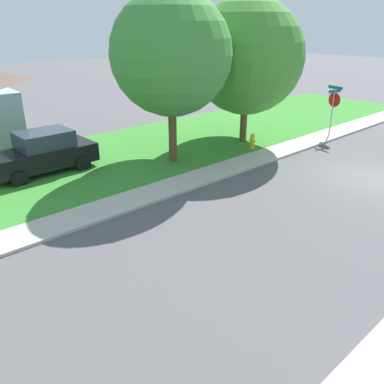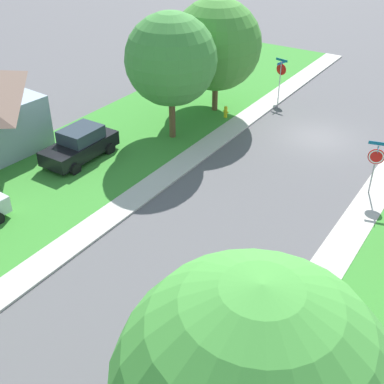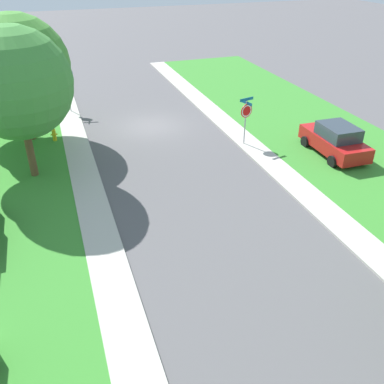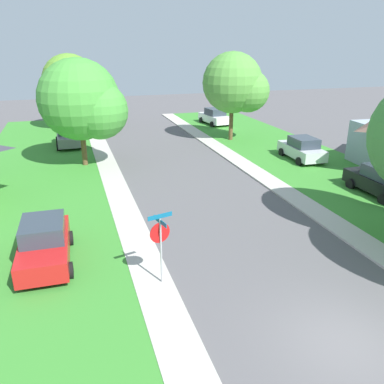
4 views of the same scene
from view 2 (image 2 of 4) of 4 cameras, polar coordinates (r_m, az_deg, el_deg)
name	(u,v)px [view 2 (image 2 of 4)]	position (r m, az deg, el deg)	size (l,w,h in m)	color
ground_plane	(316,137)	(30.52, 13.89, 6.02)	(120.00, 120.00, 0.00)	#565456
sidewalk_east	(122,207)	(23.35, -7.94, -1.73)	(1.40, 56.00, 0.10)	#B7B2A8
lawn_east	(50,179)	(26.30, -15.79, 1.42)	(8.00, 56.00, 0.08)	#38842D
sidewalk_west	(317,284)	(19.60, 13.90, -10.09)	(1.40, 56.00, 0.10)	#B7B2A8
stop_sign_near_corner	(281,72)	(35.11, 10.01, 13.24)	(0.91, 0.91, 2.77)	#9E9EA3
stop_sign_far_corner	(376,160)	(24.70, 20.04, 3.47)	(0.90, 0.90, 2.77)	#9E9EA3
car_black_across_road	(80,145)	(27.48, -12.52, 5.25)	(2.05, 4.30, 1.76)	black
tree_across_right	(169,61)	(28.29, -2.65, 14.62)	(5.40, 5.02, 7.14)	brown
tree_sidewalk_far	(214,46)	(32.26, 2.45, 16.15)	(5.95, 5.54, 7.06)	brown
tree_across_left	(242,384)	(10.61, 5.65, -20.79)	(5.89, 5.48, 7.38)	brown
fire_hydrant	(226,112)	(32.02, 3.83, 9.02)	(0.38, 0.22, 0.83)	gold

